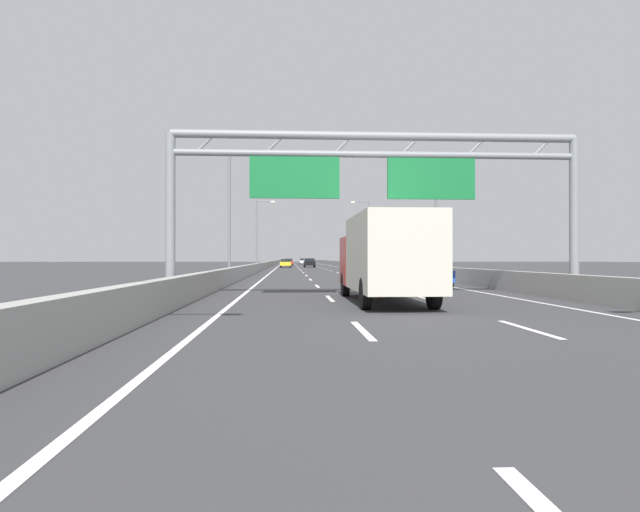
# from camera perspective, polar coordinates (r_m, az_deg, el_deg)

# --- Properties ---
(ground_plane) EXTENTS (260.00, 260.00, 0.00)m
(ground_plane) POSITION_cam_1_polar(r_m,az_deg,el_deg) (98.91, -1.41, -1.12)
(ground_plane) COLOR #38383A
(lane_dash_left_1) EXTENTS (0.16, 3.00, 0.01)m
(lane_dash_left_1) POSITION_cam_1_polar(r_m,az_deg,el_deg) (11.55, 4.50, -7.85)
(lane_dash_left_1) COLOR white
(lane_dash_left_1) RESTS_ON ground_plane
(lane_dash_left_2) EXTENTS (0.16, 3.00, 0.01)m
(lane_dash_left_2) POSITION_cam_1_polar(r_m,az_deg,el_deg) (20.46, 1.04, -4.52)
(lane_dash_left_2) COLOR white
(lane_dash_left_2) RESTS_ON ground_plane
(lane_dash_left_3) EXTENTS (0.16, 3.00, 0.01)m
(lane_dash_left_3) POSITION_cam_1_polar(r_m,az_deg,el_deg) (29.42, -0.31, -3.21)
(lane_dash_left_3) COLOR white
(lane_dash_left_3) RESTS_ON ground_plane
(lane_dash_left_4) EXTENTS (0.16, 3.00, 0.01)m
(lane_dash_left_4) POSITION_cam_1_polar(r_m,az_deg,el_deg) (38.41, -1.02, -2.51)
(lane_dash_left_4) COLOR white
(lane_dash_left_4) RESTS_ON ground_plane
(lane_dash_left_5) EXTENTS (0.16, 3.00, 0.01)m
(lane_dash_left_5) POSITION_cam_1_polar(r_m,az_deg,el_deg) (47.39, -1.47, -2.08)
(lane_dash_left_5) COLOR white
(lane_dash_left_5) RESTS_ON ground_plane
(lane_dash_left_6) EXTENTS (0.16, 3.00, 0.01)m
(lane_dash_left_6) POSITION_cam_1_polar(r_m,az_deg,el_deg) (56.39, -1.77, -1.78)
(lane_dash_left_6) COLOR white
(lane_dash_left_6) RESTS_ON ground_plane
(lane_dash_left_7) EXTENTS (0.16, 3.00, 0.01)m
(lane_dash_left_7) POSITION_cam_1_polar(r_m,az_deg,el_deg) (65.38, -1.99, -1.57)
(lane_dash_left_7) COLOR white
(lane_dash_left_7) RESTS_ON ground_plane
(lane_dash_left_8) EXTENTS (0.16, 3.00, 0.01)m
(lane_dash_left_8) POSITION_cam_1_polar(r_m,az_deg,el_deg) (74.38, -2.15, -1.40)
(lane_dash_left_8) COLOR white
(lane_dash_left_8) RESTS_ON ground_plane
(lane_dash_left_9) EXTENTS (0.16, 3.00, 0.01)m
(lane_dash_left_9) POSITION_cam_1_polar(r_m,az_deg,el_deg) (83.37, -2.28, -1.28)
(lane_dash_left_9) COLOR white
(lane_dash_left_9) RESTS_ON ground_plane
(lane_dash_left_10) EXTENTS (0.16, 3.00, 0.01)m
(lane_dash_left_10) POSITION_cam_1_polar(r_m,az_deg,el_deg) (92.37, -2.39, -1.17)
(lane_dash_left_10) COLOR white
(lane_dash_left_10) RESTS_ON ground_plane
(lane_dash_left_11) EXTENTS (0.16, 3.00, 0.01)m
(lane_dash_left_11) POSITION_cam_1_polar(r_m,az_deg,el_deg) (101.37, -2.47, -1.09)
(lane_dash_left_11) COLOR white
(lane_dash_left_11) RESTS_ON ground_plane
(lane_dash_left_12) EXTENTS (0.16, 3.00, 0.01)m
(lane_dash_left_12) POSITION_cam_1_polar(r_m,az_deg,el_deg) (110.36, -2.55, -1.02)
(lane_dash_left_12) COLOR white
(lane_dash_left_12) RESTS_ON ground_plane
(lane_dash_left_13) EXTENTS (0.16, 3.00, 0.01)m
(lane_dash_left_13) POSITION_cam_1_polar(r_m,az_deg,el_deg) (119.36, -2.61, -0.96)
(lane_dash_left_13) COLOR white
(lane_dash_left_13) RESTS_ON ground_plane
(lane_dash_left_14) EXTENTS (0.16, 3.00, 0.01)m
(lane_dash_left_14) POSITION_cam_1_polar(r_m,az_deg,el_deg) (128.36, -2.66, -0.91)
(lane_dash_left_14) COLOR white
(lane_dash_left_14) RESTS_ON ground_plane
(lane_dash_left_15) EXTENTS (0.16, 3.00, 0.01)m
(lane_dash_left_15) POSITION_cam_1_polar(r_m,az_deg,el_deg) (137.36, -2.71, -0.86)
(lane_dash_left_15) COLOR white
(lane_dash_left_15) RESTS_ON ground_plane
(lane_dash_left_16) EXTENTS (0.16, 3.00, 0.01)m
(lane_dash_left_16) POSITION_cam_1_polar(r_m,az_deg,el_deg) (146.36, -2.75, -0.82)
(lane_dash_left_16) COLOR white
(lane_dash_left_16) RESTS_ON ground_plane
(lane_dash_left_17) EXTENTS (0.16, 3.00, 0.01)m
(lane_dash_left_17) POSITION_cam_1_polar(r_m,az_deg,el_deg) (155.36, -2.78, -0.79)
(lane_dash_left_17) COLOR white
(lane_dash_left_17) RESTS_ON ground_plane
(lane_dash_right_1) EXTENTS (0.16, 3.00, 0.01)m
(lane_dash_right_1) POSITION_cam_1_polar(r_m,az_deg,el_deg) (12.56, 21.13, -7.22)
(lane_dash_right_1) COLOR white
(lane_dash_right_1) RESTS_ON ground_plane
(lane_dash_right_2) EXTENTS (0.16, 3.00, 0.01)m
(lane_dash_right_2) POSITION_cam_1_polar(r_m,az_deg,el_deg) (21.04, 10.89, -4.40)
(lane_dash_right_2) COLOR white
(lane_dash_right_2) RESTS_ON ground_plane
(lane_dash_right_3) EXTENTS (0.16, 3.00, 0.01)m
(lane_dash_right_3) POSITION_cam_1_polar(r_m,az_deg,el_deg) (29.83, 6.63, -3.17)
(lane_dash_right_3) COLOR white
(lane_dash_right_3) RESTS_ON ground_plane
(lane_dash_right_4) EXTENTS (0.16, 3.00, 0.01)m
(lane_dash_right_4) POSITION_cam_1_polar(r_m,az_deg,el_deg) (38.72, 4.31, -2.49)
(lane_dash_right_4) COLOR white
(lane_dash_right_4) RESTS_ON ground_plane
(lane_dash_right_5) EXTENTS (0.16, 3.00, 0.01)m
(lane_dash_right_5) POSITION_cam_1_polar(r_m,az_deg,el_deg) (47.65, 2.87, -2.07)
(lane_dash_right_5) COLOR white
(lane_dash_right_5) RESTS_ON ground_plane
(lane_dash_right_6) EXTENTS (0.16, 3.00, 0.01)m
(lane_dash_right_6) POSITION_cam_1_polar(r_m,az_deg,el_deg) (56.60, 1.88, -1.78)
(lane_dash_right_6) COLOR white
(lane_dash_right_6) RESTS_ON ground_plane
(lane_dash_right_7) EXTENTS (0.16, 3.00, 0.01)m
(lane_dash_right_7) POSITION_cam_1_polar(r_m,az_deg,el_deg) (65.56, 1.16, -1.56)
(lane_dash_right_7) COLOR white
(lane_dash_right_7) RESTS_ON ground_plane
(lane_dash_right_8) EXTENTS (0.16, 3.00, 0.01)m
(lane_dash_right_8) POSITION_cam_1_polar(r_m,az_deg,el_deg) (74.54, 0.62, -1.40)
(lane_dash_right_8) COLOR white
(lane_dash_right_8) RESTS_ON ground_plane
(lane_dash_right_9) EXTENTS (0.16, 3.00, 0.01)m
(lane_dash_right_9) POSITION_cam_1_polar(r_m,az_deg,el_deg) (83.52, 0.19, -1.28)
(lane_dash_right_9) COLOR white
(lane_dash_right_9) RESTS_ON ground_plane
(lane_dash_right_10) EXTENTS (0.16, 3.00, 0.01)m
(lane_dash_right_10) POSITION_cam_1_polar(r_m,az_deg,el_deg) (92.50, -0.16, -1.17)
(lane_dash_right_10) COLOR white
(lane_dash_right_10) RESTS_ON ground_plane
(lane_dash_right_11) EXTENTS (0.16, 3.00, 0.01)m
(lane_dash_right_11) POSITION_cam_1_polar(r_m,az_deg,el_deg) (101.49, -0.44, -1.09)
(lane_dash_right_11) COLOR white
(lane_dash_right_11) RESTS_ON ground_plane
(lane_dash_right_12) EXTENTS (0.16, 3.00, 0.01)m
(lane_dash_right_12) POSITION_cam_1_polar(r_m,az_deg,el_deg) (110.47, -0.68, -1.02)
(lane_dash_right_12) COLOR white
(lane_dash_right_12) RESTS_ON ground_plane
(lane_dash_right_13) EXTENTS (0.16, 3.00, 0.01)m
(lane_dash_right_13) POSITION_cam_1_polar(r_m,az_deg,el_deg) (119.46, -0.88, -0.96)
(lane_dash_right_13) COLOR white
(lane_dash_right_13) RESTS_ON ground_plane
(lane_dash_right_14) EXTENTS (0.16, 3.00, 0.01)m
(lane_dash_right_14) POSITION_cam_1_polar(r_m,az_deg,el_deg) (128.46, -1.05, -0.91)
(lane_dash_right_14) COLOR white
(lane_dash_right_14) RESTS_ON ground_plane
(lane_dash_right_15) EXTENTS (0.16, 3.00, 0.01)m
(lane_dash_right_15) POSITION_cam_1_polar(r_m,az_deg,el_deg) (137.45, -1.20, -0.86)
(lane_dash_right_15) COLOR white
(lane_dash_right_15) RESTS_ON ground_plane
(lane_dash_right_16) EXTENTS (0.16, 3.00, 0.01)m
(lane_dash_right_16) POSITION_cam_1_polar(r_m,az_deg,el_deg) (146.44, -1.34, -0.82)
(lane_dash_right_16) COLOR white
(lane_dash_right_16) RESTS_ON ground_plane
(lane_dash_right_17) EXTENTS (0.16, 3.00, 0.01)m
(lane_dash_right_17) POSITION_cam_1_polar(r_m,az_deg,el_deg) (155.44, -1.45, -0.79)
(lane_dash_right_17) COLOR white
(lane_dash_right_17) RESTS_ON ground_plane
(edge_line_left) EXTENTS (0.16, 176.00, 0.01)m
(edge_line_left) POSITION_cam_1_polar(r_m,az_deg,el_deg) (86.88, -4.60, -1.23)
(edge_line_left) COLOR white
(edge_line_left) RESTS_ON ground_plane
(edge_line_right) EXTENTS (0.16, 176.00, 0.01)m
(edge_line_right) POSITION_cam_1_polar(r_m,az_deg,el_deg) (87.28, 2.31, -1.23)
(edge_line_right) COLOR white
(edge_line_right) RESTS_ON ground_plane
(barrier_left) EXTENTS (0.45, 220.00, 0.95)m
(barrier_left) POSITION_cam_1_polar(r_m,az_deg,el_deg) (108.91, -5.22, -0.78)
(barrier_left) COLOR #9E9E99
(barrier_left) RESTS_ON ground_plane
(barrier_right) EXTENTS (0.45, 220.00, 0.95)m
(barrier_right) POSITION_cam_1_polar(r_m,az_deg,el_deg) (109.33, 2.03, -0.78)
(barrier_right) COLOR #9E9E99
(barrier_right) RESTS_ON ground_plane
(sign_gantry) EXTENTS (15.89, 0.36, 6.36)m
(sign_gantry) POSITION_cam_1_polar(r_m,az_deg,el_deg) (20.86, 5.70, 8.77)
(sign_gantry) COLOR gray
(sign_gantry) RESTS_ON ground_plane
(streetlamp_left_mid) EXTENTS (2.58, 0.28, 9.50)m
(streetlamp_left_mid) POSITION_cam_1_polar(r_m,az_deg,el_deg) (40.09, -9.25, 5.30)
(streetlamp_left_mid) COLOR slate
(streetlamp_left_mid) RESTS_ON ground_plane
(streetlamp_right_mid) EXTENTS (2.58, 0.28, 9.50)m
(streetlamp_right_mid) POSITION_cam_1_polar(r_m,az_deg,el_deg) (41.33, 11.90, 5.14)
(streetlamp_right_mid) COLOR slate
(streetlamp_right_mid) RESTS_ON ground_plane
(streetlamp_left_far) EXTENTS (2.58, 0.28, 9.50)m
(streetlamp_left_far) POSITION_cam_1_polar(r_m,az_deg,el_deg) (73.93, -6.54, 2.77)
(streetlamp_left_far) COLOR slate
(streetlamp_left_far) RESTS_ON ground_plane
(streetlamp_right_far) EXTENTS (2.58, 0.28, 9.50)m
(streetlamp_right_far) POSITION_cam_1_polar(r_m,az_deg,el_deg) (74.60, 5.00, 2.74)
(streetlamp_right_far) COLOR slate
(streetlamp_right_far) RESTS_ON ground_plane
(white_car) EXTENTS (1.72, 4.36, 1.45)m
(white_car) POSITION_cam_1_polar(r_m,az_deg,el_deg) (133.64, -1.81, -0.57)
(white_car) COLOR silver
(white_car) RESTS_ON ground_plane
(blue_car) EXTENTS (1.82, 4.22, 1.42)m
(blue_car) POSITION_cam_1_polar(r_m,az_deg,el_deg) (28.78, 11.12, -1.82)
(blue_car) COLOR #2347AD
(blue_car) RESTS_ON ground_plane
(yellow_car) EXTENTS (1.80, 4.37, 1.38)m
(yellow_car) POSITION_cam_1_polar(r_m,az_deg,el_deg) (88.24, -3.67, -0.75)
(yellow_car) COLOR yellow
(yellow_car) RESTS_ON ground_plane
(black_car) EXTENTS (1.87, 4.48, 1.50)m
(black_car) POSITION_cam_1_polar(r_m,az_deg,el_deg) (90.40, -1.13, -0.71)
(black_car) COLOR black
(black_car) RESTS_ON ground_plane
(red_car) EXTENTS (1.72, 4.59, 1.43)m
(red_car) POSITION_cam_1_polar(r_m,az_deg,el_deg) (106.32, -3.36, -0.65)
(red_car) COLOR red
(red_car) RESTS_ON ground_plane
(box_truck) EXTENTS (2.35, 7.99, 2.93)m
(box_truck) POSITION_cam_1_polar(r_m,az_deg,el_deg) (18.58, 6.95, -0.00)
(box_truck) COLOR #B21E19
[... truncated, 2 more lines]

